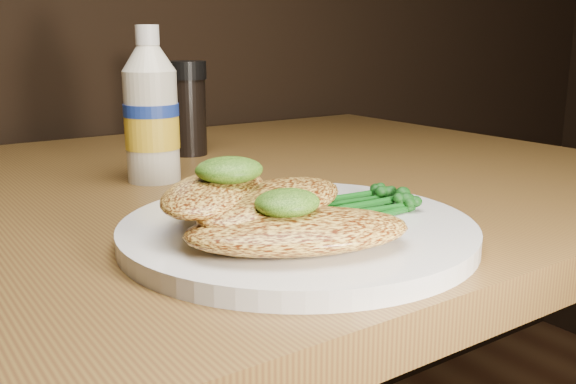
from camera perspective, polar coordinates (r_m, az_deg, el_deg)
plate at (r=0.52m, az=0.86°, el=-3.48°), size 0.29×0.29×0.02m
chicken_front at (r=0.45m, az=0.90°, el=-3.49°), size 0.19×0.15×0.03m
chicken_mid at (r=0.50m, az=-1.43°, el=-0.87°), size 0.18×0.14×0.02m
chicken_back at (r=0.51m, az=-6.60°, el=0.02°), size 0.16×0.16×0.02m
pesto_front at (r=0.45m, az=-0.07°, el=-0.95°), size 0.06×0.06×0.02m
pesto_back at (r=0.50m, az=-5.33°, el=1.99°), size 0.06×0.06×0.02m
broccolini_bundle at (r=0.54m, az=5.70°, el=-0.83°), size 0.17×0.14×0.02m
mayo_bottle at (r=0.74m, az=-12.25°, el=7.68°), size 0.08×0.08×0.18m
pepper_grinder at (r=0.90m, az=-8.96°, el=7.42°), size 0.06×0.06×0.13m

